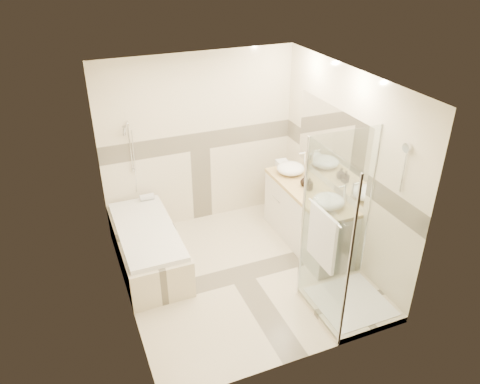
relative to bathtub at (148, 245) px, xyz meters
name	(u,v)px	position (x,y,z in m)	size (l,w,h in m)	color
room	(244,186)	(1.08, -0.64, 0.95)	(2.82, 3.02, 2.52)	beige
bathtub	(148,245)	(0.00, 0.00, 0.00)	(0.75, 1.70, 0.56)	beige
vanity	(308,216)	(2.15, -0.35, 0.12)	(0.58, 1.62, 0.85)	silver
shower_enclosure	(342,271)	(1.86, -1.62, 0.20)	(0.96, 0.93, 2.04)	beige
vessel_sink_near	(291,168)	(2.13, 0.17, 0.62)	(0.39, 0.39, 0.16)	white
vessel_sink_far	(329,201)	(2.13, -0.83, 0.62)	(0.40, 0.40, 0.16)	white
faucet_near	(305,160)	(2.34, 0.17, 0.72)	(0.13, 0.03, 0.30)	silver
faucet_far	(344,193)	(2.35, -0.83, 0.70)	(0.11, 0.03, 0.27)	silver
amenity_bottle_a	(309,184)	(2.13, -0.35, 0.63)	(0.08, 0.08, 0.17)	black
amenity_bottle_b	(305,181)	(2.13, -0.24, 0.62)	(0.12, 0.12, 0.16)	black
folded_towels	(284,165)	(2.13, 0.37, 0.59)	(0.16, 0.27, 0.09)	silver
rolled_towel	(147,197)	(0.18, 0.71, 0.30)	(0.09, 0.09, 0.20)	silver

